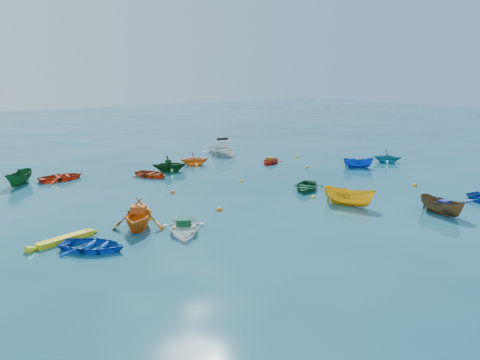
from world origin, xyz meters
TOP-DOWN VIEW (x-y plane):
  - ground at (0.00, 0.00)m, footprint 160.00×160.00m
  - dinghy_blue_sw at (-12.73, -0.97)m, footprint 3.73×3.76m
  - dinghy_white_near at (-8.14, -1.33)m, footprint 3.47×3.83m
  - sampan_brown_mid at (5.45, -7.30)m, footprint 1.38×2.98m
  - dinghy_orange_w at (-9.72, 0.63)m, footprint 4.13×4.23m
  - sampan_yellow_mid at (2.45, -2.99)m, footprint 2.36×3.46m
  - dinghy_green_e at (3.04, 1.37)m, footprint 3.70×3.50m
  - dinghy_cyan_se at (15.69, 4.18)m, footprint 3.04×3.13m
  - dinghy_red_nw at (-9.94, 14.29)m, footprint 3.23×2.33m
  - dinghy_green_n at (-1.90, 12.16)m, footprint 3.47×3.28m
  - dinghy_red_ne at (6.95, 10.01)m, footprint 3.15×2.93m
  - sampan_blue_far at (11.83, 4.20)m, footprint 2.43×2.38m
  - dinghy_red_far at (-3.93, 11.32)m, footprint 3.04×3.52m
  - dinghy_orange_far at (1.07, 13.27)m, footprint 3.00×2.85m
  - sampan_green_far at (-12.79, 14.47)m, footprint 2.76×3.07m
  - kayak_yellow at (-13.45, 0.88)m, footprint 3.52×1.30m
  - motorboat_white at (5.95, 16.17)m, footprint 4.04×5.09m
  - tarp_green_a at (-8.09, -1.24)m, footprint 0.93×0.86m
  - tarp_blue_a at (5.44, -7.45)m, footprint 0.66×0.53m
  - tarp_orange_a at (-9.69, 0.67)m, footprint 0.95×0.90m
  - tarp_green_b at (-1.99, 12.20)m, footprint 0.70×0.78m
  - tarp_orange_b at (6.86, 9.96)m, footprint 0.69×0.74m
  - buoy_or_a at (-4.56, 0.76)m, footprint 0.37×0.37m
  - buoy_ye_a at (1.95, -0.45)m, footprint 0.31×0.31m
  - buoy_or_b at (10.06, -2.46)m, footprint 0.37×0.37m
  - buoy_ye_b at (-8.61, 1.68)m, footprint 0.32×0.32m
  - buoy_or_c at (-4.90, 6.01)m, footprint 0.33×0.33m
  - buoy_ye_c at (0.71, 5.84)m, footprint 0.30×0.30m
  - buoy_or_d at (8.25, 6.69)m, footprint 0.33×0.33m
  - buoy_ye_d at (-11.82, 17.98)m, footprint 0.33×0.33m
  - buoy_or_e at (-0.26, 13.82)m, footprint 0.32×0.32m
  - buoy_ye_e at (10.86, 10.72)m, footprint 0.38×0.38m

SIDE VIEW (x-z plane):
  - ground at x=0.00m, z-range 0.00..0.00m
  - dinghy_blue_sw at x=-12.73m, z-range -0.32..0.32m
  - dinghy_white_near at x=-8.14m, z-range -0.33..0.33m
  - sampan_brown_mid at x=5.45m, z-range -0.56..0.56m
  - dinghy_orange_w at x=-9.72m, z-range -0.85..0.85m
  - sampan_yellow_mid at x=2.45m, z-range -0.63..0.63m
  - dinghy_green_e at x=3.04m, z-range -0.31..0.31m
  - dinghy_cyan_se at x=15.69m, z-range -0.63..0.63m
  - dinghy_red_nw at x=-9.94m, z-range -0.33..0.33m
  - dinghy_green_n at x=-1.90m, z-range -0.72..0.72m
  - dinghy_red_ne at x=6.95m, z-range -0.27..0.27m
  - sampan_blue_far at x=11.83m, z-range -0.48..0.48m
  - dinghy_red_far at x=-3.93m, z-range -0.31..0.31m
  - dinghy_orange_far at x=1.07m, z-range -0.62..0.62m
  - sampan_green_far at x=-12.79m, z-range -0.58..0.58m
  - kayak_yellow at x=-13.45m, z-range -0.17..0.17m
  - motorboat_white at x=5.95m, z-range -0.78..0.78m
  - buoy_or_a at x=-4.56m, z-range -0.19..0.19m
  - buoy_ye_a at x=1.95m, z-range -0.16..0.16m
  - buoy_or_b at x=10.06m, z-range -0.19..0.19m
  - buoy_ye_b at x=-8.61m, z-range -0.16..0.16m
  - buoy_or_c at x=-4.90m, z-range -0.16..0.16m
  - buoy_ye_c at x=0.71m, z-range -0.15..0.15m
  - buoy_or_d at x=8.25m, z-range -0.17..0.17m
  - buoy_ye_d at x=-11.82m, z-range -0.16..0.16m
  - buoy_or_e at x=-0.26m, z-range -0.16..0.16m
  - buoy_ye_e at x=10.86m, z-range -0.19..0.19m
  - tarp_orange_b at x=6.86m, z-range 0.27..0.55m
  - tarp_green_a at x=-8.09m, z-range 0.33..0.69m
  - tarp_blue_a at x=5.44m, z-range 0.56..0.85m
  - tarp_green_b at x=-1.99m, z-range 0.72..1.02m
  - tarp_orange_a at x=-9.69m, z-range 0.85..1.21m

